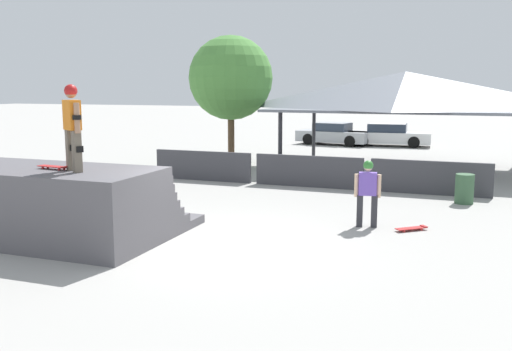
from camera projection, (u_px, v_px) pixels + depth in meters
name	position (u px, v px, depth m)	size (l,w,h in m)	color
ground_plane	(216.00, 244.00, 12.14)	(160.00, 160.00, 0.00)	#A3A09B
quarter_pipe_ramp	(46.00, 205.00, 12.64)	(5.44, 3.84, 1.60)	#565459
skater_on_deck	(72.00, 122.00, 11.51)	(0.72, 0.55, 1.77)	#6B6051
skateboard_on_deck	(55.00, 167.00, 11.94)	(0.78, 0.28, 0.09)	red
bystander_walking	(368.00, 188.00, 13.47)	(0.63, 0.28, 1.60)	#2D2D33
skateboard_on_ground	(412.00, 228.00, 13.26)	(0.73, 0.67, 0.09)	red
barrier_fence	(308.00, 171.00, 18.98)	(11.46, 0.12, 1.05)	#3D3D42
pavilion_shelter	(405.00, 92.00, 22.41)	(10.18, 5.97, 3.91)	#2D2D33
tree_far_back	(231.00, 78.00, 23.97)	(3.54, 3.54, 5.45)	brown
trash_bin	(464.00, 189.00, 16.29)	(0.52, 0.52, 0.85)	#385B3D
parked_car_silver	(334.00, 134.00, 32.88)	(4.42, 2.37, 1.27)	#A8AAAF
parked_car_white	(389.00, 135.00, 32.15)	(4.59, 1.91, 1.27)	silver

